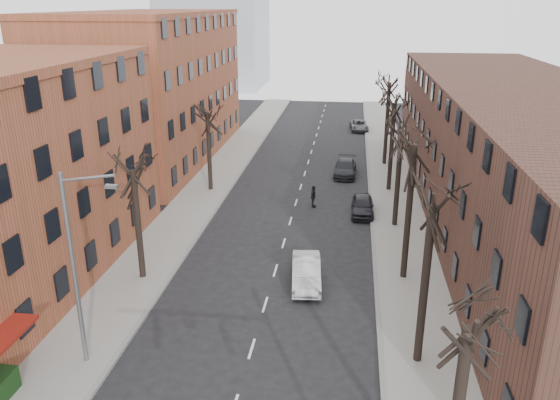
% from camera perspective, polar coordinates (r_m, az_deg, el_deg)
% --- Properties ---
extents(sidewalk_left, '(4.00, 90.00, 0.15)m').
position_cam_1_polar(sidewalk_left, '(48.43, -7.40, 1.47)').
color(sidewalk_left, gray).
rests_on(sidewalk_left, ground).
extents(sidewalk_right, '(4.00, 90.00, 0.15)m').
position_cam_1_polar(sidewalk_right, '(47.03, 11.81, 0.64)').
color(sidewalk_right, gray).
rests_on(sidewalk_right, ground).
extents(building_left_far, '(12.00, 28.00, 14.00)m').
position_cam_1_polar(building_left_far, '(57.61, -13.28, 11.18)').
color(building_left_far, brown).
rests_on(building_left_far, ground).
extents(building_right, '(12.00, 50.00, 10.00)m').
position_cam_1_polar(building_right, '(42.34, 23.59, 4.19)').
color(building_right, '#472921').
rests_on(building_right, ground).
extents(tree_right_b, '(5.20, 5.20, 10.80)m').
position_cam_1_polar(tree_right_b, '(26.50, 14.10, -16.09)').
color(tree_right_b, black).
rests_on(tree_right_b, ground).
extents(tree_right_c, '(5.20, 5.20, 11.60)m').
position_cam_1_polar(tree_right_c, '(33.27, 12.72, -7.99)').
color(tree_right_c, black).
rests_on(tree_right_c, ground).
extents(tree_right_d, '(5.20, 5.20, 10.00)m').
position_cam_1_polar(tree_right_d, '(40.50, 11.85, -2.70)').
color(tree_right_d, black).
rests_on(tree_right_d, ground).
extents(tree_right_e, '(5.20, 5.20, 10.80)m').
position_cam_1_polar(tree_right_e, '(47.97, 11.25, 0.97)').
color(tree_right_e, black).
rests_on(tree_right_e, ground).
extents(tree_right_f, '(5.20, 5.20, 11.60)m').
position_cam_1_polar(tree_right_f, '(55.59, 10.82, 3.64)').
color(tree_right_f, black).
rests_on(tree_right_f, ground).
extents(tree_left_a, '(5.20, 5.20, 9.50)m').
position_cam_1_polar(tree_left_a, '(33.48, -14.10, -7.93)').
color(tree_left_a, black).
rests_on(tree_left_a, ground).
extents(tree_left_b, '(5.20, 5.20, 9.50)m').
position_cam_1_polar(tree_left_b, '(47.44, -7.23, 0.99)').
color(tree_left_b, black).
rests_on(tree_left_b, ground).
extents(streetlight, '(2.45, 0.22, 9.03)m').
position_cam_1_polar(streetlight, '(24.61, -20.49, -6.19)').
color(streetlight, slate).
rests_on(streetlight, ground).
extents(silver_sedan, '(2.06, 4.74, 1.51)m').
position_cam_1_polar(silver_sedan, '(31.60, 2.76, -7.51)').
color(silver_sedan, silver).
rests_on(silver_sedan, ground).
extents(parked_car_near, '(1.69, 4.18, 1.42)m').
position_cam_1_polar(parked_car_near, '(42.10, 8.62, -0.56)').
color(parked_car_near, black).
rests_on(parked_car_near, ground).
extents(parked_car_mid, '(2.15, 4.94, 1.42)m').
position_cam_1_polar(parked_car_mid, '(51.45, 6.84, 3.35)').
color(parked_car_mid, black).
rests_on(parked_car_mid, ground).
extents(parked_car_far, '(2.53, 4.72, 1.26)m').
position_cam_1_polar(parked_car_far, '(70.18, 8.27, 7.72)').
color(parked_car_far, '#4F5056').
rests_on(parked_car_far, ground).
extents(pedestrian_crossing, '(0.54, 1.08, 1.78)m').
position_cam_1_polar(pedestrian_crossing, '(43.09, 3.50, 0.38)').
color(pedestrian_crossing, black).
rests_on(pedestrian_crossing, ground).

